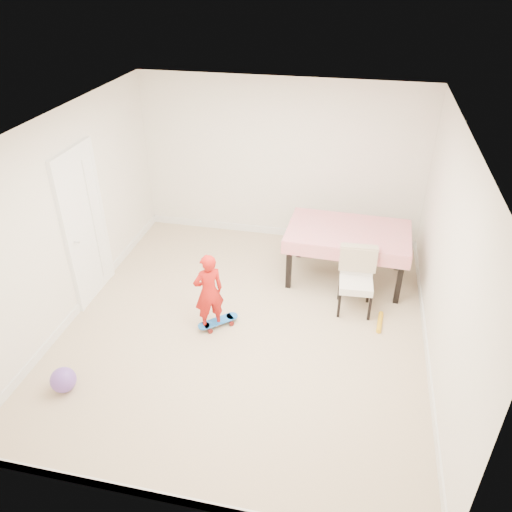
% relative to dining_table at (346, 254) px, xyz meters
% --- Properties ---
extents(ground, '(5.00, 5.00, 0.00)m').
position_rel_dining_table_xyz_m(ground, '(-1.17, -1.40, -0.40)').
color(ground, tan).
rests_on(ground, ground).
extents(ceiling, '(4.50, 5.00, 0.04)m').
position_rel_dining_table_xyz_m(ceiling, '(-1.17, -1.40, 2.18)').
color(ceiling, white).
rests_on(ceiling, wall_back).
extents(wall_back, '(4.50, 0.04, 2.60)m').
position_rel_dining_table_xyz_m(wall_back, '(-1.17, 1.08, 0.90)').
color(wall_back, white).
rests_on(wall_back, ground).
extents(wall_front, '(4.50, 0.04, 2.60)m').
position_rel_dining_table_xyz_m(wall_front, '(-1.17, -3.88, 0.90)').
color(wall_front, white).
rests_on(wall_front, ground).
extents(wall_left, '(0.04, 5.00, 2.60)m').
position_rel_dining_table_xyz_m(wall_left, '(-3.40, -1.40, 0.90)').
color(wall_left, white).
rests_on(wall_left, ground).
extents(wall_right, '(0.04, 5.00, 2.60)m').
position_rel_dining_table_xyz_m(wall_right, '(1.06, -1.40, 0.90)').
color(wall_right, white).
rests_on(wall_right, ground).
extents(door, '(0.11, 0.94, 2.11)m').
position_rel_dining_table_xyz_m(door, '(-3.39, -1.10, 0.63)').
color(door, white).
rests_on(door, ground).
extents(baseboard_back, '(4.50, 0.02, 0.12)m').
position_rel_dining_table_xyz_m(baseboard_back, '(-1.17, 1.09, -0.34)').
color(baseboard_back, white).
rests_on(baseboard_back, ground).
extents(baseboard_front, '(4.50, 0.02, 0.12)m').
position_rel_dining_table_xyz_m(baseboard_front, '(-1.17, -3.89, -0.34)').
color(baseboard_front, white).
rests_on(baseboard_front, ground).
extents(baseboard_left, '(0.02, 5.00, 0.12)m').
position_rel_dining_table_xyz_m(baseboard_left, '(-3.41, -1.40, -0.34)').
color(baseboard_left, white).
rests_on(baseboard_left, ground).
extents(baseboard_right, '(0.02, 5.00, 0.12)m').
position_rel_dining_table_xyz_m(baseboard_right, '(1.07, -1.40, -0.34)').
color(baseboard_right, white).
rests_on(baseboard_right, ground).
extents(dining_table, '(1.73, 1.13, 0.80)m').
position_rel_dining_table_xyz_m(dining_table, '(0.00, 0.00, 0.00)').
color(dining_table, '#B31C09').
rests_on(dining_table, ground).
extents(dining_chair, '(0.52, 0.59, 0.89)m').
position_rel_dining_table_xyz_m(dining_chair, '(0.17, -0.74, 0.04)').
color(dining_chair, white).
rests_on(dining_chair, ground).
extents(skateboard, '(0.54, 0.52, 0.08)m').
position_rel_dining_table_xyz_m(skateboard, '(-1.51, -1.46, -0.36)').
color(skateboard, blue).
rests_on(skateboard, ground).
extents(child, '(0.46, 0.43, 1.05)m').
position_rel_dining_table_xyz_m(child, '(-1.60, -1.52, 0.12)').
color(child, red).
rests_on(child, ground).
extents(balloon, '(0.28, 0.28, 0.28)m').
position_rel_dining_table_xyz_m(balloon, '(-2.86, -2.87, -0.26)').
color(balloon, '#724BB4').
rests_on(balloon, ground).
extents(foam_toy, '(0.09, 0.40, 0.06)m').
position_rel_dining_table_xyz_m(foam_toy, '(0.53, -0.99, -0.37)').
color(foam_toy, gold).
rests_on(foam_toy, ground).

